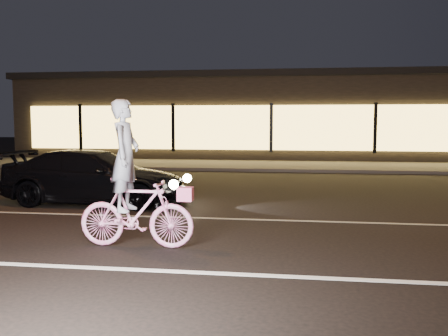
# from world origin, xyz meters

# --- Properties ---
(ground) EXTENTS (90.00, 90.00, 0.00)m
(ground) POSITION_xyz_m (0.00, 0.00, 0.00)
(ground) COLOR black
(ground) RESTS_ON ground
(lane_stripe_near) EXTENTS (60.00, 0.12, 0.01)m
(lane_stripe_near) POSITION_xyz_m (0.00, -1.50, 0.00)
(lane_stripe_near) COLOR silver
(lane_stripe_near) RESTS_ON ground
(lane_stripe_far) EXTENTS (60.00, 0.10, 0.01)m
(lane_stripe_far) POSITION_xyz_m (0.00, 2.00, 0.00)
(lane_stripe_far) COLOR gray
(lane_stripe_far) RESTS_ON ground
(sidewalk) EXTENTS (30.00, 4.00, 0.12)m
(sidewalk) POSITION_xyz_m (0.00, 13.00, 0.06)
(sidewalk) COLOR #383533
(sidewalk) RESTS_ON ground
(storefront) EXTENTS (25.40, 8.42, 4.20)m
(storefront) POSITION_xyz_m (0.00, 18.97, 2.15)
(storefront) COLOR black
(storefront) RESTS_ON ground
(cyclist) EXTENTS (1.79, 0.62, 2.25)m
(cyclist) POSITION_xyz_m (-1.29, -0.38, 0.80)
(cyclist) COLOR #ED2D94
(cyclist) RESTS_ON ground
(sedan) EXTENTS (4.35, 1.89, 1.25)m
(sedan) POSITION_xyz_m (-3.46, 3.33, 0.62)
(sedan) COLOR black
(sedan) RESTS_ON ground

